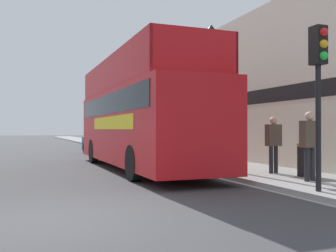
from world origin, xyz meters
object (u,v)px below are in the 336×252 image
pedestrian_second (273,139)px  lamp_post_third (103,106)px  tour_bus (139,119)px  lamp_post_nearest (211,70)px  litter_bin (305,159)px  traffic_signal (319,70)px  lamp_post_second (135,96)px  parked_car_ahead_of_bus (103,142)px  pedestrian_nearest (310,139)px

pedestrian_second → lamp_post_third: size_ratio=0.37×
tour_bus → lamp_post_nearest: bearing=-39.3°
pedestrian_second → litter_bin: size_ratio=1.85×
lamp_post_third → lamp_post_nearest: bearing=-90.1°
litter_bin → pedestrian_second: bearing=111.2°
traffic_signal → litter_bin: traffic_signal is taller
lamp_post_second → litter_bin: 13.50m
parked_car_ahead_of_bus → traffic_signal: bearing=-87.6°
tour_bus → traffic_signal: (1.98, -7.34, 0.94)m
traffic_signal → litter_bin: size_ratio=3.86×
parked_car_ahead_of_bus → lamp_post_nearest: bearing=-84.0°
pedestrian_nearest → pedestrian_second: 1.89m
litter_bin → lamp_post_nearest: bearing=113.1°
traffic_signal → litter_bin: bearing=56.2°
pedestrian_second → lamp_post_nearest: size_ratio=0.34×
parked_car_ahead_of_bus → pedestrian_nearest: size_ratio=2.30×
tour_bus → traffic_signal: tour_bus is taller
lamp_post_second → pedestrian_second: bearing=-85.3°
parked_car_ahead_of_bus → traffic_signal: size_ratio=1.16×
lamp_post_second → litter_bin: size_ratio=5.12×
traffic_signal → lamp_post_third: 25.37m
pedestrian_nearest → traffic_signal: traffic_signal is taller
parked_car_ahead_of_bus → lamp_post_third: (1.74, 8.86, 2.65)m
tour_bus → litter_bin: size_ratio=11.59×
pedestrian_nearest → lamp_post_second: size_ratio=0.38×
parked_car_ahead_of_bus → litter_bin: 14.49m
traffic_signal → lamp_post_nearest: bearing=88.1°
pedestrian_second → traffic_signal: traffic_signal is taller
lamp_post_third → lamp_post_second: bearing=-90.3°
tour_bus → traffic_signal: bearing=-75.2°
tour_bus → traffic_signal: size_ratio=3.00×
pedestrian_nearest → litter_bin: (0.59, 0.89, -0.60)m
traffic_signal → lamp_post_nearest: (0.19, 5.59, 0.81)m
lamp_post_nearest → lamp_post_second: size_ratio=1.06×
parked_car_ahead_of_bus → lamp_post_second: (1.69, -1.03, 2.72)m
parked_car_ahead_of_bus → pedestrian_nearest: bearing=-83.5°
parked_car_ahead_of_bus → lamp_post_third: lamp_post_third is taller
traffic_signal → lamp_post_third: lamp_post_third is taller
lamp_post_nearest → lamp_post_third: size_ratio=1.08×
pedestrian_second → parked_car_ahead_of_bus: bearing=101.6°
parked_car_ahead_of_bus → litter_bin: size_ratio=4.47×
traffic_signal → lamp_post_second: bearing=89.3°
lamp_post_nearest → lamp_post_third: (0.04, 19.77, -0.23)m
pedestrian_second → traffic_signal: (-1.19, -3.33, 1.61)m
tour_bus → pedestrian_second: 5.16m
parked_car_ahead_of_bus → pedestrian_second: (2.70, -13.17, 0.46)m
tour_bus → lamp_post_second: bearing=74.8°
lamp_post_nearest → lamp_post_third: lamp_post_nearest is taller
parked_car_ahead_of_bus → tour_bus: bearing=-95.8°
tour_bus → pedestrian_second: size_ratio=6.25×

